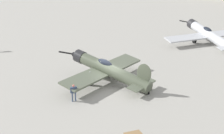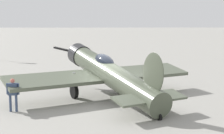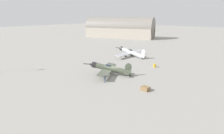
{
  "view_description": "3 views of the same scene",
  "coord_description": "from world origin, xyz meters",
  "px_view_note": "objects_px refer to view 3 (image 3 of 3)",
  "views": [
    {
      "loc": [
        12.96,
        26.46,
        12.21
      ],
      "look_at": [
        0.0,
        -0.0,
        1.8
      ],
      "focal_mm": 52.12,
      "sensor_mm": 36.0,
      "label": 1
    },
    {
      "loc": [
        0.62,
        17.5,
        4.18
      ],
      "look_at": [
        0.0,
        -0.0,
        1.8
      ],
      "focal_mm": 54.48,
      "sensor_mm": 36.0,
      "label": 2
    },
    {
      "loc": [
        31.4,
        25.62,
        12.89
      ],
      "look_at": [
        0.0,
        -0.0,
        1.8
      ],
      "focal_mm": 30.78,
      "sensor_mm": 36.0,
      "label": 3
    }
  ],
  "objects_px": {
    "airplane_mid_apron": "(131,53)",
    "ground_crew_mechanic": "(105,78)",
    "airplane_foreground": "(110,69)",
    "equipment_crate": "(145,89)",
    "fuel_drum": "(155,66)"
  },
  "relations": [
    {
      "from": "airplane_mid_apron",
      "to": "ground_crew_mechanic",
      "type": "height_order",
      "value": "airplane_mid_apron"
    },
    {
      "from": "airplane_foreground",
      "to": "airplane_mid_apron",
      "type": "bearing_deg",
      "value": -97.51
    },
    {
      "from": "airplane_mid_apron",
      "to": "equipment_crate",
      "type": "relative_size",
      "value": 8.69
    },
    {
      "from": "ground_crew_mechanic",
      "to": "fuel_drum",
      "type": "bearing_deg",
      "value": 86.03
    },
    {
      "from": "equipment_crate",
      "to": "fuel_drum",
      "type": "height_order",
      "value": "fuel_drum"
    },
    {
      "from": "airplane_mid_apron",
      "to": "airplane_foreground",
      "type": "bearing_deg",
      "value": 112.61
    },
    {
      "from": "airplane_mid_apron",
      "to": "equipment_crate",
      "type": "bearing_deg",
      "value": 131.31
    },
    {
      "from": "airplane_mid_apron",
      "to": "equipment_crate",
      "type": "height_order",
      "value": "airplane_mid_apron"
    },
    {
      "from": "airplane_foreground",
      "to": "fuel_drum",
      "type": "xyz_separation_m",
      "value": [
        -12.09,
        4.74,
        -1.0
      ]
    },
    {
      "from": "fuel_drum",
      "to": "equipment_crate",
      "type": "bearing_deg",
      "value": 21.53
    },
    {
      "from": "airplane_foreground",
      "to": "equipment_crate",
      "type": "height_order",
      "value": "airplane_foreground"
    },
    {
      "from": "ground_crew_mechanic",
      "to": "fuel_drum",
      "type": "relative_size",
      "value": 1.86
    },
    {
      "from": "airplane_foreground",
      "to": "fuel_drum",
      "type": "distance_m",
      "value": 13.02
    },
    {
      "from": "equipment_crate",
      "to": "airplane_foreground",
      "type": "bearing_deg",
      "value": -105.99
    },
    {
      "from": "airplane_foreground",
      "to": "ground_crew_mechanic",
      "type": "height_order",
      "value": "airplane_foreground"
    }
  ]
}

